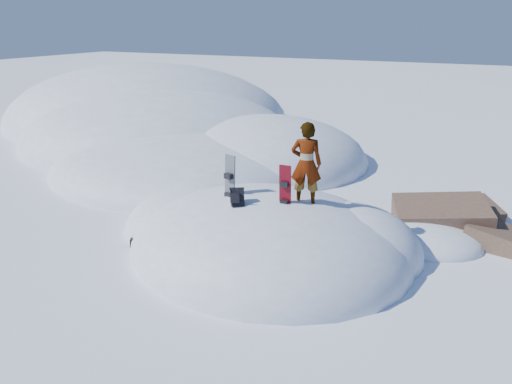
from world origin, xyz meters
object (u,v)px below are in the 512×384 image
at_px(snowboard_dark, 229,188).
at_px(backpack, 237,197).
at_px(snowboard_red, 285,195).
at_px(person, 306,164).

height_order(snowboard_dark, backpack, snowboard_dark).
bearing_deg(backpack, snowboard_dark, 104.04).
bearing_deg(snowboard_dark, snowboard_red, 15.18).
bearing_deg(snowboard_dark, backpack, -31.95).
bearing_deg(person, snowboard_red, 32.30).
bearing_deg(backpack, person, 4.95).
relative_size(snowboard_red, backpack, 2.93).
distance_m(snowboard_red, snowboard_dark, 1.43).
height_order(snowboard_red, snowboard_dark, snowboard_dark).
bearing_deg(person, backpack, 18.26).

